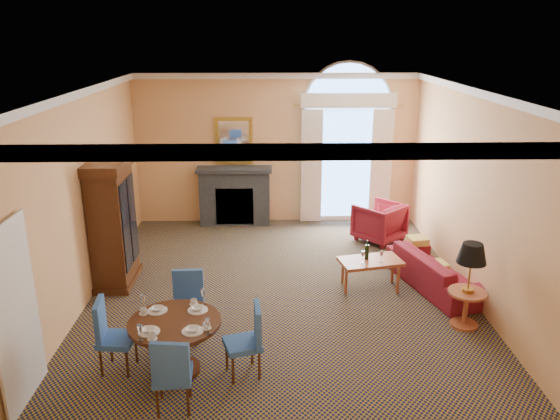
{
  "coord_description": "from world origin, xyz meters",
  "views": [
    {
      "loc": [
        -0.2,
        -7.74,
        4.0
      ],
      "look_at": [
        0.0,
        0.5,
        1.3
      ],
      "focal_mm": 35.0,
      "sensor_mm": 36.0,
      "label": 1
    }
  ],
  "objects_px": {
    "armoire": "(113,225)",
    "coffee_table": "(370,262)",
    "dining_table": "(175,334)",
    "armchair": "(379,222)",
    "sofa": "(436,271)",
    "side_table": "(470,274)"
  },
  "relations": [
    {
      "from": "armoire",
      "to": "coffee_table",
      "type": "bearing_deg",
      "value": -4.73
    },
    {
      "from": "dining_table",
      "to": "armchair",
      "type": "bearing_deg",
      "value": 52.61
    },
    {
      "from": "coffee_table",
      "to": "armoire",
      "type": "bearing_deg",
      "value": 162.89
    },
    {
      "from": "dining_table",
      "to": "armoire",
      "type": "bearing_deg",
      "value": 118.31
    },
    {
      "from": "sofa",
      "to": "side_table",
      "type": "height_order",
      "value": "side_table"
    },
    {
      "from": "sofa",
      "to": "coffee_table",
      "type": "xyz_separation_m",
      "value": [
        -1.09,
        -0.02,
        0.17
      ]
    },
    {
      "from": "armchair",
      "to": "sofa",
      "type": "bearing_deg",
      "value": 61.5
    },
    {
      "from": "side_table",
      "to": "dining_table",
      "type": "bearing_deg",
      "value": -165.45
    },
    {
      "from": "armchair",
      "to": "armoire",
      "type": "bearing_deg",
      "value": -21.27
    },
    {
      "from": "dining_table",
      "to": "sofa",
      "type": "height_order",
      "value": "dining_table"
    },
    {
      "from": "armoire",
      "to": "dining_table",
      "type": "height_order",
      "value": "armoire"
    },
    {
      "from": "armoire",
      "to": "dining_table",
      "type": "relative_size",
      "value": 1.86
    },
    {
      "from": "dining_table",
      "to": "side_table",
      "type": "relative_size",
      "value": 0.91
    },
    {
      "from": "dining_table",
      "to": "sofa",
      "type": "xyz_separation_m",
      "value": [
        3.88,
        2.26,
        -0.24
      ]
    },
    {
      "from": "armoire",
      "to": "armchair",
      "type": "relative_size",
      "value": 2.45
    },
    {
      "from": "armoire",
      "to": "side_table",
      "type": "relative_size",
      "value": 1.69
    },
    {
      "from": "sofa",
      "to": "coffee_table",
      "type": "relative_size",
      "value": 1.84
    },
    {
      "from": "armoire",
      "to": "sofa",
      "type": "distance_m",
      "value": 5.33
    },
    {
      "from": "dining_table",
      "to": "sofa",
      "type": "relative_size",
      "value": 0.57
    },
    {
      "from": "armchair",
      "to": "coffee_table",
      "type": "xyz_separation_m",
      "value": [
        -0.57,
        -2.15,
        0.07
      ]
    },
    {
      "from": "dining_table",
      "to": "armchair",
      "type": "relative_size",
      "value": 1.32
    },
    {
      "from": "armoire",
      "to": "sofa",
      "type": "height_order",
      "value": "armoire"
    }
  ]
}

